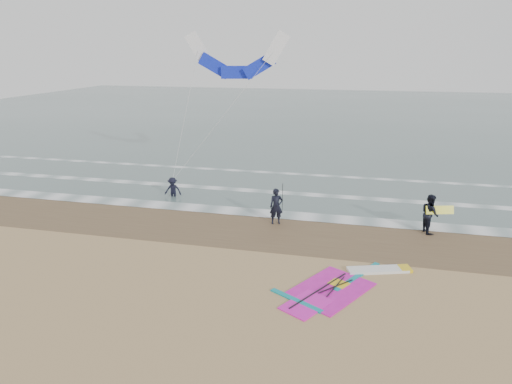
% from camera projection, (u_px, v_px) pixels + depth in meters
% --- Properties ---
extents(ground, '(120.00, 120.00, 0.00)m').
position_uv_depth(ground, '(277.00, 297.00, 15.99)').
color(ground, tan).
rests_on(ground, ground).
extents(sea_water, '(120.00, 80.00, 0.02)m').
position_uv_depth(sea_water, '(344.00, 115.00, 60.60)').
color(sea_water, '#47605E').
rests_on(sea_water, ground).
extents(wet_sand_band, '(120.00, 5.00, 0.01)m').
position_uv_depth(wet_sand_band, '(300.00, 233.00, 21.57)').
color(wet_sand_band, brown).
rests_on(wet_sand_band, ground).
extents(foam_waterline, '(120.00, 9.15, 0.02)m').
position_uv_depth(foam_waterline, '(311.00, 203.00, 25.69)').
color(foam_waterline, white).
rests_on(foam_waterline, ground).
extents(windsurf_rig, '(5.12, 4.85, 0.12)m').
position_uv_depth(windsurf_rig, '(345.00, 284.00, 16.78)').
color(windsurf_rig, white).
rests_on(windsurf_rig, ground).
extents(person_standing, '(0.76, 0.63, 1.80)m').
position_uv_depth(person_standing, '(276.00, 206.00, 22.48)').
color(person_standing, black).
rests_on(person_standing, ground).
extents(person_walking, '(0.96, 1.09, 1.87)m').
position_uv_depth(person_walking, '(430.00, 214.00, 21.38)').
color(person_walking, black).
rests_on(person_walking, ground).
extents(person_wading, '(1.05, 0.67, 1.55)m').
position_uv_depth(person_wading, '(173.00, 184.00, 26.59)').
color(person_wading, black).
rests_on(person_wading, ground).
extents(held_pole, '(0.17, 0.86, 1.82)m').
position_uv_depth(held_pole, '(282.00, 199.00, 22.29)').
color(held_pole, black).
rests_on(held_pole, ground).
extents(carried_kiteboard, '(1.30, 0.51, 0.39)m').
position_uv_depth(carried_kiteboard, '(440.00, 210.00, 21.13)').
color(carried_kiteboard, yellow).
rests_on(carried_kiteboard, ground).
extents(surf_kite, '(6.29, 3.19, 8.38)m').
position_uv_depth(surf_kite, '(236.00, 61.00, 26.53)').
color(surf_kite, white).
rests_on(surf_kite, ground).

